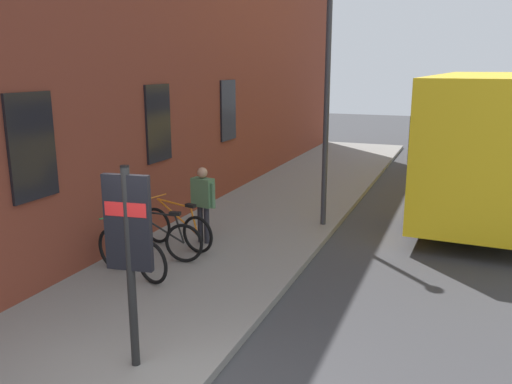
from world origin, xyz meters
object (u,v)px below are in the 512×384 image
(transit_info_sign, at_px, (129,236))
(city_bus, at_px, (486,129))
(pedestrian_crossing_street, at_px, (203,197))
(bicycle_far_end, at_px, (131,254))
(bicycle_beside_lamp, at_px, (157,239))
(street_lamp, at_px, (327,85))
(bicycle_by_door, at_px, (177,228))

(transit_info_sign, distance_m, city_bus, 11.31)
(pedestrian_crossing_street, bearing_deg, bicycle_far_end, 170.77)
(bicycle_beside_lamp, xyz_separation_m, city_bus, (7.51, -5.54, 1.41))
(street_lamp, bearing_deg, pedestrian_crossing_street, 137.82)
(bicycle_by_door, distance_m, transit_info_sign, 4.30)
(bicycle_far_end, bearing_deg, city_bus, -33.60)
(bicycle_beside_lamp, distance_m, bicycle_by_door, 0.71)
(bicycle_beside_lamp, height_order, transit_info_sign, transit_info_sign)
(bicycle_by_door, distance_m, pedestrian_crossing_street, 0.79)
(transit_info_sign, distance_m, street_lamp, 6.57)
(bicycle_beside_lamp, distance_m, transit_info_sign, 3.69)
(bicycle_far_end, distance_m, street_lamp, 5.37)
(bicycle_by_door, bearing_deg, city_bus, -39.15)
(pedestrian_crossing_street, bearing_deg, bicycle_beside_lamp, 164.30)
(bicycle_far_end, height_order, pedestrian_crossing_street, pedestrian_crossing_street)
(pedestrian_crossing_street, bearing_deg, city_bus, -39.45)
(transit_info_sign, xyz_separation_m, city_bus, (10.60, -3.92, 0.20))
(bicycle_beside_lamp, distance_m, street_lamp, 4.78)
(bicycle_by_door, distance_m, city_bus, 8.88)
(city_bus, relative_size, street_lamp, 2.06)
(bicycle_beside_lamp, xyz_separation_m, street_lamp, (3.29, -2.24, 2.66))
(bicycle_by_door, bearing_deg, bicycle_far_end, -179.78)
(bicycle_far_end, relative_size, bicycle_beside_lamp, 0.97)
(bicycle_by_door, xyz_separation_m, street_lamp, (2.58, -2.24, 2.66))
(bicycle_by_door, relative_size, transit_info_sign, 0.73)
(transit_info_sign, xyz_separation_m, street_lamp, (6.38, -0.62, 1.45))
(transit_info_sign, height_order, pedestrian_crossing_street, transit_info_sign)
(bicycle_beside_lamp, distance_m, pedestrian_crossing_street, 1.35)
(bicycle_by_door, bearing_deg, pedestrian_crossing_street, -34.91)
(bicycle_far_end, distance_m, transit_info_sign, 3.04)
(bicycle_far_end, height_order, bicycle_beside_lamp, same)
(bicycle_by_door, bearing_deg, street_lamp, -40.96)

